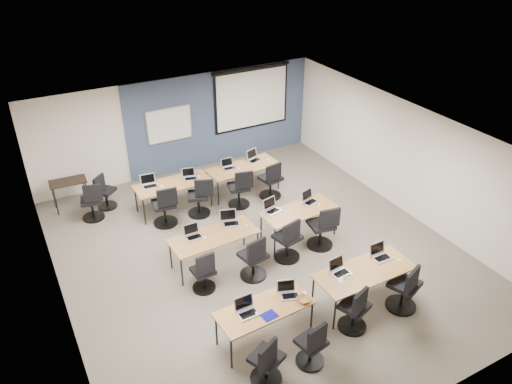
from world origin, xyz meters
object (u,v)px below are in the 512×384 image
task_chair_9 (200,200)px  laptop_11 (253,158)px  laptop_0 (246,309)px  task_chair_11 (271,183)px  training_table_back_right (243,168)px  task_chair_6 (288,243)px  training_table_mid_right (299,212)px  task_chair_1 (312,347)px  laptop_3 (380,254)px  training_table_mid_left (214,237)px  task_chair_10 (240,191)px  projector_screen (252,95)px  task_chair_0 (267,364)px  spare_chair_a (104,194)px  task_chair_5 (254,261)px  laptop_8 (149,183)px  whiteboard (169,125)px  task_chair_8 (165,209)px  training_table_front_right (365,272)px  laptop_9 (190,176)px  task_chair_2 (355,312)px  laptop_1 (288,292)px  laptop_7 (309,199)px  laptop_2 (339,269)px  task_chair_3 (405,291)px  spare_chair_b (92,204)px  task_chair_7 (323,230)px  task_chair_4 (204,275)px  training_table_back_left (173,185)px  utility_table (68,185)px  training_table_front_left (265,310)px  laptop_5 (230,220)px  laptop_10 (228,166)px  laptop_6 (271,208)px  laptop_4 (193,234)px

task_chair_9 → laptop_11: task_chair_9 is taller
laptop_0 → task_chair_11: 5.01m
training_table_back_right → task_chair_6: size_ratio=1.80×
training_table_mid_right → task_chair_1: 3.64m
laptop_0 → laptop_3: bearing=0.9°
training_table_mid_left → task_chair_10: (1.53, 1.83, -0.26)m
projector_screen → task_chair_1: (-2.91, -7.48, -1.49)m
task_chair_0 → spare_chair_a: task_chair_0 is taller
laptop_3 → task_chair_5: task_chair_5 is taller
laptop_8 → spare_chair_a: size_ratio=0.37×
whiteboard → task_chair_9: size_ratio=1.25×
task_chair_6 → task_chair_8: size_ratio=0.99×
training_table_front_right → whiteboard: bearing=100.8°
laptop_9 → task_chair_2: bearing=-65.3°
laptop_1 → laptop_7: bearing=69.7°
task_chair_5 → laptop_8: bearing=95.9°
training_table_front_right → laptop_3: laptop_3 is taller
whiteboard → task_chair_10: size_ratio=1.25×
laptop_0 → task_chair_9: task_chair_9 is taller
laptop_2 → task_chair_10: (-0.00, 4.00, -0.37)m
task_chair_3 → task_chair_10: 4.84m
task_chair_10 → spare_chair_b: 3.54m
laptop_0 → task_chair_5: task_chair_5 is taller
whiteboard → laptop_1: whiteboard is taller
projector_screen → task_chair_11: projector_screen is taller
projector_screen → task_chair_7: size_ratio=2.28×
task_chair_4 → training_table_back_left: bearing=76.0°
laptop_0 → utility_table: size_ratio=0.40×
training_table_front_left → task_chair_6: size_ratio=1.61×
task_chair_2 → laptop_7: 3.27m
task_chair_0 → task_chair_8: (0.16, 5.05, 0.02)m
laptop_11 → laptop_1: bearing=-129.7°
training_table_mid_right → task_chair_9: 2.51m
laptop_5 → training_table_back_right: bearing=73.7°
training_table_back_right → laptop_5: bearing=-127.1°
task_chair_5 → laptop_10: size_ratio=3.23×
laptop_1 → laptop_5: bearing=107.7°
task_chair_7 → task_chair_1: bearing=-119.1°
spare_chair_b → laptop_1: bearing=-54.9°
task_chair_1 → laptop_6: 3.68m
task_chair_9 → task_chair_6: bearing=-47.8°
training_table_mid_left → laptop_7: bearing=1.5°
laptop_11 → task_chair_8: bearing=177.3°
laptop_10 → laptop_5: bearing=-112.9°
task_chair_7 → laptop_9: size_ratio=3.31×
training_table_back_right → laptop_11: laptop_11 is taller
training_table_back_right → laptop_4: laptop_4 is taller
task_chair_4 → task_chair_9: 2.77m
spare_chair_b → task_chair_4: bearing=-58.2°
training_table_front_right → laptop_11: laptop_11 is taller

